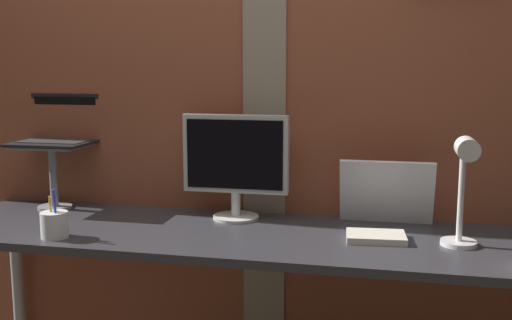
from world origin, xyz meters
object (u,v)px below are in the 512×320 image
whiteboard_panel (386,192)px  pen_cup (55,224)px  monitor (236,160)px  laptop (59,131)px  desk_lamp (464,180)px

whiteboard_panel → pen_cup: 1.21m
monitor → whiteboard_panel: size_ratio=1.19×
monitor → pen_cup: monitor is taller
laptop → monitor: bearing=-4.6°
monitor → whiteboard_panel: 0.59m
monitor → laptop: 0.79m
laptop → desk_lamp: size_ratio=0.85×
whiteboard_panel → pen_cup: size_ratio=2.00×
laptop → desk_lamp: (1.60, -0.30, -0.09)m
monitor → whiteboard_panel: bearing=4.1°
pen_cup → laptop: bearing=117.1°
laptop → whiteboard_panel: 1.38m
monitor → laptop: bearing=175.4°
whiteboard_panel → desk_lamp: desk_lamp is taller
monitor → laptop: size_ratio=1.31×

